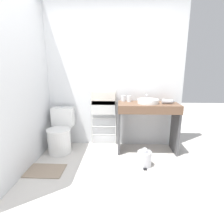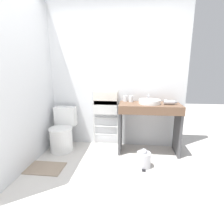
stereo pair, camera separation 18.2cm
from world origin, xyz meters
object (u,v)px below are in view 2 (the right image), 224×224
(cup_near_edge, at_px, (131,99))
(hair_dryer, at_px, (170,102))
(toilet, at_px, (63,133))
(cup_near_wall, at_px, (125,98))
(sink_basin, at_px, (150,102))
(trash_bin, at_px, (144,159))
(towel_radiator, at_px, (106,106))

(cup_near_edge, distance_m, hair_dryer, 0.65)
(toilet, bearing_deg, hair_dryer, 1.61)
(cup_near_wall, distance_m, cup_near_edge, 0.11)
(sink_basin, height_order, cup_near_wall, cup_near_wall)
(cup_near_edge, bearing_deg, cup_near_wall, 152.63)
(hair_dryer, xyz_separation_m, trash_bin, (-0.42, -0.50, -0.78))
(sink_basin, bearing_deg, cup_near_edge, 155.84)
(cup_near_edge, relative_size, trash_bin, 0.37)
(toilet, bearing_deg, towel_radiator, 21.86)
(toilet, xyz_separation_m, cup_near_wall, (1.10, 0.25, 0.60))
(hair_dryer, relative_size, trash_bin, 0.76)
(hair_dryer, bearing_deg, toilet, -178.39)
(toilet, distance_m, cup_near_wall, 1.28)
(toilet, relative_size, trash_bin, 2.59)
(towel_radiator, height_order, hair_dryer, towel_radiator)
(cup_near_edge, xyz_separation_m, trash_bin, (0.21, -0.64, -0.80))
(cup_near_edge, height_order, hair_dryer, cup_near_edge)
(towel_radiator, xyz_separation_m, cup_near_edge, (0.47, -0.10, 0.16))
(sink_basin, relative_size, hair_dryer, 1.59)
(cup_near_wall, relative_size, trash_bin, 0.35)
(sink_basin, distance_m, trash_bin, 0.93)
(toilet, relative_size, sink_basin, 2.14)
(sink_basin, bearing_deg, cup_near_wall, 155.03)
(toilet, distance_m, towel_radiator, 0.91)
(towel_radiator, bearing_deg, trash_bin, -47.63)
(cup_near_edge, bearing_deg, trash_bin, -71.80)
(towel_radiator, distance_m, cup_near_edge, 0.50)
(towel_radiator, height_order, cup_near_edge, towel_radiator)
(towel_radiator, relative_size, trash_bin, 3.59)
(sink_basin, distance_m, cup_near_wall, 0.45)
(toilet, distance_m, trash_bin, 1.50)
(trash_bin, bearing_deg, towel_radiator, 132.37)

